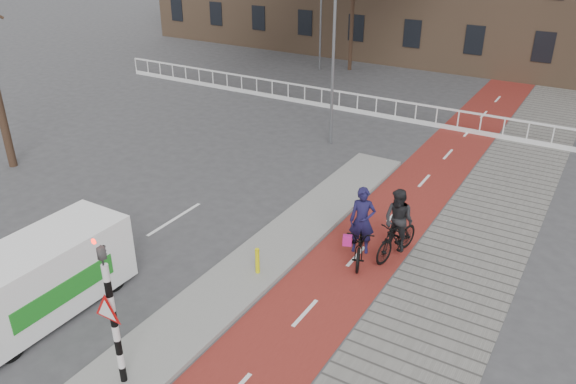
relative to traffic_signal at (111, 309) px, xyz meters
The scene contains 13 objects.
ground 2.90m from the traffic_signal, 73.47° to the left, with size 120.00×120.00×0.00m, color #38383A.
bike_lane 12.36m from the traffic_signal, 80.09° to the left, with size 2.50×60.00×0.01m, color maroon.
sidewalk 13.13m from the traffic_signal, 67.82° to the left, with size 3.00×60.00×0.01m, color slate.
curb_island 6.32m from the traffic_signal, 90.95° to the left, with size 1.80×16.00×0.12m, color gray.
traffic_signal is the anchor object (origin of this frame).
bollard 4.98m from the traffic_signal, 87.53° to the left, with size 0.12×0.12×0.75m, color #D9D50C.
cyclist_near 7.45m from the traffic_signal, 72.40° to the left, with size 1.45×2.28×2.21m.
cyclist_far 8.30m from the traffic_signal, 68.23° to the left, with size 1.03×2.04×2.09m.
van 3.67m from the traffic_signal, 167.23° to the left, with size 1.84×4.47×1.92m.
railing 19.60m from the traffic_signal, 103.02° to the left, with size 28.00×0.10×0.99m.
tree_mid 27.85m from the traffic_signal, 105.61° to the left, with size 0.24×0.24×7.78m, color black.
streetlight_near 15.10m from the traffic_signal, 100.25° to the left, with size 0.12×0.12×8.94m, color slate.
streetlight_left 27.60m from the traffic_signal, 109.54° to the left, with size 0.12×0.12×8.11m, color slate.
Camera 1 is at (6.87, -7.76, 8.86)m, focal length 35.00 mm.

